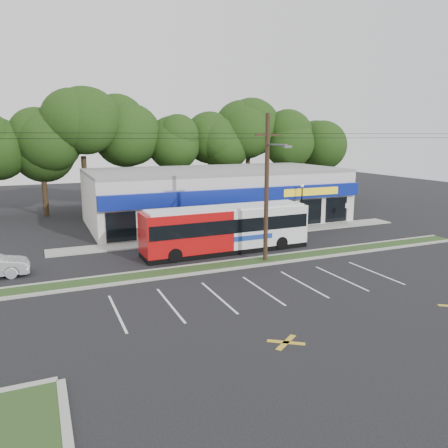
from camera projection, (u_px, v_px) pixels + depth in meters
The scene contains 14 objects.
ground at pixel (232, 271), 28.16m from camera, with size 120.00×120.00×0.00m, color black.
grass_strip at pixel (225, 266), 29.05m from camera, with size 40.00×1.60×0.12m, color #213C18.
curb_south at pixel (231, 269), 28.28m from camera, with size 40.00×0.25×0.14m, color #9E9E93.
curb_north at pixel (221, 262), 29.81m from camera, with size 40.00×0.25×0.14m, color #9E9E93.
sidewalk at pixel (241, 235), 38.19m from camera, with size 32.00×2.20×0.10m, color #9E9E93.
strip_mall at pixel (217, 195), 44.09m from camera, with size 25.00×12.55×5.30m.
utility_pole at pixel (265, 184), 29.02m from camera, with size 50.00×2.77×10.00m.
lamp_post at pixel (302, 201), 39.82m from camera, with size 0.30×0.30×4.25m.
sign_post at pixel (347, 210), 41.78m from camera, with size 0.45×0.10×2.23m.
tree_line at pixel (172, 137), 51.43m from camera, with size 46.76×6.76×11.83m.
metrobus at pixel (226, 228), 32.47m from camera, with size 12.79×2.94×3.42m.
car_dark at pixel (257, 233), 35.70m from camera, with size 1.81×4.50×1.53m, color black.
pedestrian_a at pixel (292, 226), 37.91m from camera, with size 0.60×0.39×1.64m, color beige.
pedestrian_b at pixel (262, 228), 36.84m from camera, with size 0.90×0.70×1.85m, color beige.
Camera 1 is at (-11.15, -24.59, 8.56)m, focal length 35.00 mm.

